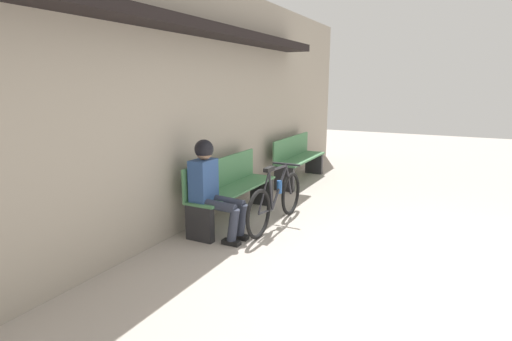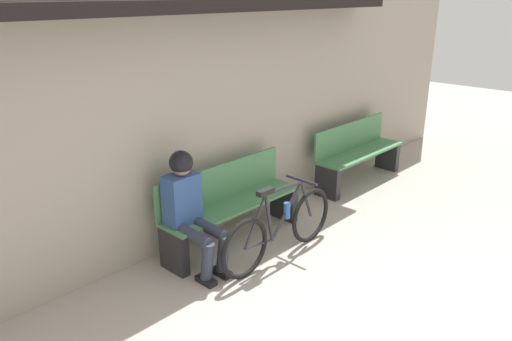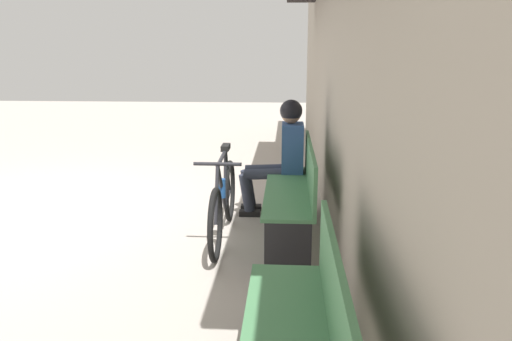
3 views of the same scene
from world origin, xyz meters
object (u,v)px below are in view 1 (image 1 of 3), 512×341
Objects in this scene: park_bench_near at (231,191)px; person_seated at (211,183)px; park_bench_far at (298,160)px; bicycle at (276,200)px.

person_seated is at bearing -169.41° from park_bench_near.
park_bench_far is at bearing 2.23° from person_seated.
park_bench_near is at bearing 96.81° from bicycle.
park_bench_near is 0.74m from person_seated.
person_seated is at bearing 145.34° from bicycle.
park_bench_near is 0.65m from bicycle.
bicycle is 0.98m from person_seated.
park_bench_near is 1.05× the size of park_bench_far.
person_seated is (-0.75, 0.52, 0.35)m from bicycle.
person_seated reaches higher than bicycle.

